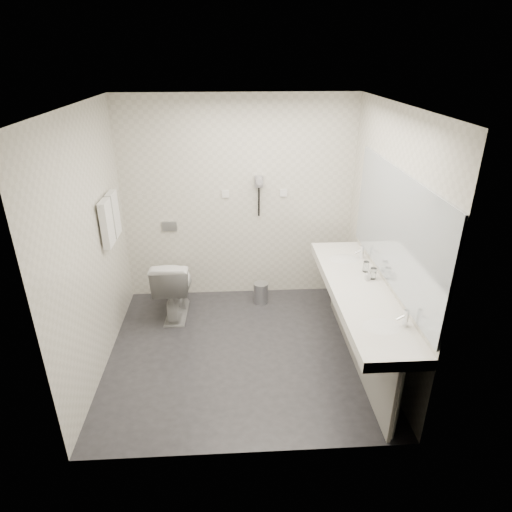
{
  "coord_description": "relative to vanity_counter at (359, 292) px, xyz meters",
  "views": [
    {
      "loc": [
        -0.08,
        -3.8,
        2.9
      ],
      "look_at": [
        0.15,
        0.15,
        1.05
      ],
      "focal_mm": 30.77,
      "sensor_mm": 36.0,
      "label": 1
    }
  ],
  "objects": [
    {
      "name": "towel_rail",
      "position": [
        -2.47,
        0.75,
        0.75
      ],
      "size": [
        0.02,
        0.62,
        0.02
      ],
      "primitive_type": "cylinder",
      "rotation": [
        1.57,
        0.0,
        0.0
      ],
      "color": "silver",
      "rests_on": "wall_left"
    },
    {
      "name": "switch_plate_b",
      "position": [
        -0.57,
        1.49,
        0.55
      ],
      "size": [
        0.09,
        0.02,
        0.09
      ],
      "primitive_type": "cube",
      "color": "silver",
      "rests_on": "wall_back"
    },
    {
      "name": "basin_near",
      "position": [
        0.0,
        -0.65,
        0.04
      ],
      "size": [
        0.4,
        0.31,
        0.05
      ],
      "primitive_type": "ellipsoid",
      "color": "silver",
      "rests_on": "vanity_counter"
    },
    {
      "name": "vanity_panel",
      "position": [
        0.02,
        0.0,
        -0.42
      ],
      "size": [
        0.03,
        2.15,
        0.75
      ],
      "primitive_type": "cube",
      "color": "gray",
      "rests_on": "floor"
    },
    {
      "name": "wall_front",
      "position": [
        -1.12,
        -1.1,
        0.45
      ],
      "size": [
        2.8,
        0.0,
        2.8
      ],
      "primitive_type": "plane",
      "rotation": [
        -1.57,
        0.0,
        0.0
      ],
      "color": "beige",
      "rests_on": "floor"
    },
    {
      "name": "vanity_post_near",
      "position": [
        0.05,
        -1.04,
        -0.42
      ],
      "size": [
        0.06,
        0.06,
        0.75
      ],
      "primitive_type": "cylinder",
      "color": "silver",
      "rests_on": "floor"
    },
    {
      "name": "dryer_barrel",
      "position": [
        -0.88,
        1.4,
        0.73
      ],
      "size": [
        0.08,
        0.14,
        0.08
      ],
      "primitive_type": "cylinder",
      "rotation": [
        1.57,
        0.0,
        0.0
      ],
      "color": "gray",
      "rests_on": "dryer_cradle"
    },
    {
      "name": "bin_lid",
      "position": [
        -0.86,
        1.2,
        -0.54
      ],
      "size": [
        0.18,
        0.18,
        0.02
      ],
      "primitive_type": "cylinder",
      "color": "#B2B5BA",
      "rests_on": "pedal_bin"
    },
    {
      "name": "towel_far",
      "position": [
        -2.46,
        0.89,
        0.53
      ],
      "size": [
        0.07,
        0.24,
        0.48
      ],
      "primitive_type": "cube",
      "color": "silver",
      "rests_on": "towel_rail"
    },
    {
      "name": "wall_back",
      "position": [
        -1.12,
        1.5,
        0.45
      ],
      "size": [
        2.8,
        0.0,
        2.8
      ],
      "primitive_type": "plane",
      "rotation": [
        1.57,
        0.0,
        0.0
      ],
      "color": "beige",
      "rests_on": "floor"
    },
    {
      "name": "wall_right",
      "position": [
        0.27,
        0.2,
        0.45
      ],
      "size": [
        0.0,
        2.6,
        2.6
      ],
      "primitive_type": "plane",
      "rotation": [
        1.57,
        0.0,
        -1.57
      ],
      "color": "beige",
      "rests_on": "floor"
    },
    {
      "name": "towel_near",
      "position": [
        -2.46,
        0.61,
        0.53
      ],
      "size": [
        0.07,
        0.24,
        0.48
      ],
      "primitive_type": "cube",
      "color": "silver",
      "rests_on": "towel_rail"
    },
    {
      "name": "vanity_counter",
      "position": [
        0.0,
        0.0,
        0.0
      ],
      "size": [
        0.55,
        2.2,
        0.1
      ],
      "primitive_type": "cube",
      "color": "silver",
      "rests_on": "floor"
    },
    {
      "name": "basin_far",
      "position": [
        0.0,
        0.65,
        0.04
      ],
      "size": [
        0.4,
        0.31,
        0.05
      ],
      "primitive_type": "ellipsoid",
      "color": "silver",
      "rests_on": "vanity_counter"
    },
    {
      "name": "wall_left",
      "position": [
        -2.52,
        0.2,
        0.45
      ],
      "size": [
        0.0,
        2.6,
        2.6
      ],
      "primitive_type": "plane",
      "rotation": [
        1.57,
        0.0,
        1.57
      ],
      "color": "beige",
      "rests_on": "floor"
    },
    {
      "name": "soap_bottle_a",
      "position": [
        0.12,
        0.15,
        0.1
      ],
      "size": [
        0.05,
        0.05,
        0.1
      ],
      "primitive_type": "imported",
      "rotation": [
        0.0,
        0.0,
        0.04
      ],
      "color": "silver",
      "rests_on": "vanity_counter"
    },
    {
      "name": "mirror",
      "position": [
        0.26,
        0.0,
        0.65
      ],
      "size": [
        0.02,
        2.2,
        1.05
      ],
      "primitive_type": "cube",
      "color": "#B2BCC6",
      "rests_on": "wall_right"
    },
    {
      "name": "flush_plate",
      "position": [
        -1.98,
        1.49,
        0.15
      ],
      "size": [
        0.18,
        0.02,
        0.12
      ],
      "primitive_type": "cube",
      "color": "#B2B5BA",
      "rests_on": "wall_back"
    },
    {
      "name": "faucet_near",
      "position": [
        0.19,
        -0.65,
        0.12
      ],
      "size": [
        0.04,
        0.04,
        0.15
      ],
      "primitive_type": "cylinder",
      "color": "silver",
      "rests_on": "vanity_counter"
    },
    {
      "name": "glass_right",
      "position": [
        0.15,
        0.34,
        0.11
      ],
      "size": [
        0.08,
        0.08,
        0.11
      ],
      "primitive_type": "cylinder",
      "rotation": [
        0.0,
        0.0,
        -0.42
      ],
      "color": "silver",
      "rests_on": "vanity_counter"
    },
    {
      "name": "glass_left",
      "position": [
        0.18,
        0.18,
        0.11
      ],
      "size": [
        0.07,
        0.07,
        0.12
      ],
      "primitive_type": "cylinder",
      "rotation": [
        0.0,
        0.0,
        0.06
      ],
      "color": "silver",
      "rests_on": "vanity_counter"
    },
    {
      "name": "floor",
      "position": [
        -1.12,
        0.2,
        -0.8
      ],
      "size": [
        2.8,
        2.8,
        0.0
      ],
      "primitive_type": "plane",
      "color": "#252428",
      "rests_on": "ground"
    },
    {
      "name": "toilet",
      "position": [
        -1.91,
        1.0,
        -0.42
      ],
      "size": [
        0.45,
        0.76,
        0.76
      ],
      "primitive_type": "imported",
      "rotation": [
        0.0,
        0.0,
        3.12
      ],
      "color": "silver",
      "rests_on": "floor"
    },
    {
      "name": "switch_plate_a",
      "position": [
        -1.27,
        1.49,
        0.55
      ],
      "size": [
        0.09,
        0.02,
        0.09
      ],
      "primitive_type": "cube",
      "color": "silver",
      "rests_on": "wall_back"
    },
    {
      "name": "dryer_cord",
      "position": [
        -0.88,
        1.46,
        0.45
      ],
      "size": [
        0.02,
        0.02,
        0.35
      ],
      "primitive_type": "cylinder",
      "color": "black",
      "rests_on": "dryer_cradle"
    },
    {
      "name": "ceiling",
      "position": [
        -1.12,
        0.2,
        1.7
      ],
      "size": [
        2.8,
        2.8,
        0.0
      ],
      "primitive_type": "plane",
      "rotation": [
        3.14,
        0.0,
        0.0
      ],
      "color": "silver",
      "rests_on": "wall_back"
    },
    {
      "name": "dryer_cradle",
      "position": [
        -0.88,
        1.47,
        0.7
      ],
      "size": [
        0.1,
        0.04,
        0.14
      ],
      "primitive_type": "cube",
      "color": "gray",
      "rests_on": "wall_back"
    },
    {
      "name": "vanity_post_far",
      "position": [
        0.05,
        1.04,
        -0.42
      ],
      "size": [
        0.06,
        0.06,
        0.75
      ],
      "primitive_type": "cylinder",
      "color": "silver",
      "rests_on": "floor"
    },
    {
      "name": "faucet_far",
      "position": [
        0.19,
        0.65,
        0.12
      ],
      "size": [
        0.04,
        0.04,
        0.15
      ],
      "primitive_type": "cylinder",
      "color": "silver",
      "rests_on": "vanity_counter"
    },
    {
      "name": "pedal_bin",
      "position": [
        -0.86,
        1.2,
        -0.67
      ],
      "size": [
        0.24,
        0.24,
        0.26
      ],
      "primitive_type": "cylinder",
      "rotation": [
        0.0,
        0.0,
        0.41
      ],
      "color": "#B2B5BA",
      "rests_on": "floor"
    }
  ]
}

